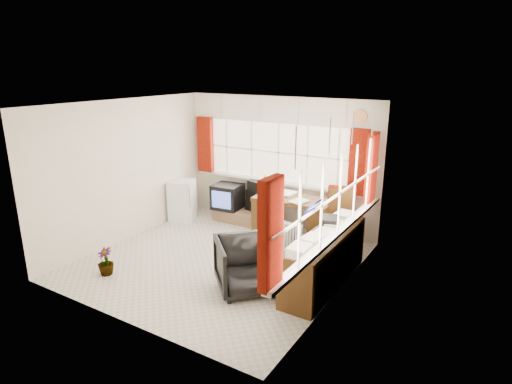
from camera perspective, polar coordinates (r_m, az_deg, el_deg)
ground at (r=7.04m, az=-4.90°, el=-9.12°), size 4.00×4.00×0.00m
room_walls at (r=6.54m, az=-5.22°, el=2.83°), size 4.00×4.00×4.00m
window_back at (r=8.27m, az=2.89°, el=1.81°), size 3.70×0.12×3.60m
window_right at (r=5.81m, az=10.61°, el=-4.91°), size 0.12×3.70×3.60m
curtains at (r=6.85m, az=5.68°, el=3.07°), size 3.83×3.83×1.15m
overhead_cabinets at (r=6.74m, az=6.50°, el=9.69°), size 3.98×3.98×0.48m
desk at (r=7.69m, az=4.98°, el=-3.32°), size 1.42×0.77×0.83m
desk_lamp at (r=7.72m, az=2.99°, el=1.63°), size 0.17×0.15×0.39m
task_chair at (r=7.25m, az=11.10°, el=-3.47°), size 0.56×0.58×1.13m
office_chair at (r=6.02m, az=-1.22°, el=-9.72°), size 1.16×1.16×0.76m
radiator at (r=7.19m, az=4.77°, el=-6.63°), size 0.37×0.17×0.54m
credenza at (r=6.27m, az=9.16°, el=-8.66°), size 0.50×2.00×0.85m
file_tray at (r=6.51m, az=9.83°, el=-3.79°), size 0.35×0.40×0.11m
tv_bench at (r=8.59m, az=-1.13°, el=-3.33°), size 1.40×0.50×0.25m
crt_tv at (r=8.65m, az=-3.84°, el=-0.61°), size 0.60×0.57×0.50m
hifi_stack at (r=8.47m, az=0.74°, el=-0.66°), size 0.66×0.50×0.62m
mini_fridge at (r=8.83m, az=-9.80°, el=-1.06°), size 0.64×0.64×0.82m
spray_bottle_a at (r=7.94m, az=2.12°, el=-4.77°), size 0.16×0.17×0.32m
spray_bottle_b at (r=8.11m, az=0.05°, el=-4.74°), size 0.12×0.12×0.20m
flower_vase at (r=6.89m, az=-19.44°, el=-8.71°), size 0.24×0.24×0.43m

